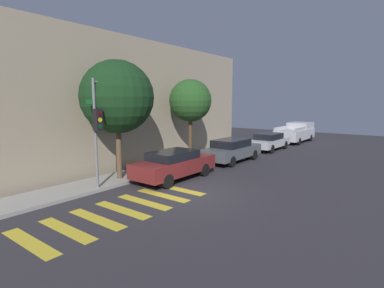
{
  "coord_description": "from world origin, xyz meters",
  "views": [
    {
      "loc": [
        -9.41,
        -7.32,
        3.76
      ],
      "look_at": [
        2.88,
        2.1,
        1.6
      ],
      "focal_mm": 28.0,
      "sensor_mm": 36.0,
      "label": 1
    }
  ],
  "objects_px": {
    "pickup_truck": "(296,132)",
    "tree_near_corner": "(117,97)",
    "tree_midblock": "(190,101)",
    "traffic_light_pole": "(106,114)",
    "sedan_middle": "(232,150)",
    "sedan_far_end": "(269,141)",
    "sedan_near_corner": "(174,164)"
  },
  "relations": [
    {
      "from": "pickup_truck",
      "to": "tree_near_corner",
      "type": "height_order",
      "value": "tree_near_corner"
    },
    {
      "from": "pickup_truck",
      "to": "tree_midblock",
      "type": "distance_m",
      "value": 14.45
    },
    {
      "from": "traffic_light_pole",
      "to": "sedan_middle",
      "type": "distance_m",
      "value": 8.96
    },
    {
      "from": "sedan_far_end",
      "to": "pickup_truck",
      "type": "distance_m",
      "value": 6.32
    },
    {
      "from": "sedan_middle",
      "to": "sedan_far_end",
      "type": "bearing_deg",
      "value": 0.0
    },
    {
      "from": "sedan_far_end",
      "to": "pickup_truck",
      "type": "xyz_separation_m",
      "value": [
        6.32,
        -0.0,
        0.2
      ]
    },
    {
      "from": "sedan_far_end",
      "to": "tree_near_corner",
      "type": "xyz_separation_m",
      "value": [
        -13.26,
        1.9,
        3.28
      ]
    },
    {
      "from": "sedan_middle",
      "to": "sedan_far_end",
      "type": "height_order",
      "value": "sedan_middle"
    },
    {
      "from": "sedan_near_corner",
      "to": "sedan_middle",
      "type": "relative_size",
      "value": 0.97
    },
    {
      "from": "sedan_near_corner",
      "to": "tree_midblock",
      "type": "bearing_deg",
      "value": 27.01
    },
    {
      "from": "sedan_far_end",
      "to": "tree_midblock",
      "type": "xyz_separation_m",
      "value": [
        -7.71,
        1.9,
        3.13
      ]
    },
    {
      "from": "sedan_far_end",
      "to": "tree_midblock",
      "type": "relative_size",
      "value": 0.86
    },
    {
      "from": "tree_near_corner",
      "to": "tree_midblock",
      "type": "height_order",
      "value": "tree_near_corner"
    },
    {
      "from": "sedan_middle",
      "to": "sedan_near_corner",
      "type": "bearing_deg",
      "value": 180.0
    },
    {
      "from": "sedan_near_corner",
      "to": "sedan_far_end",
      "type": "relative_size",
      "value": 1.03
    },
    {
      "from": "traffic_light_pole",
      "to": "pickup_truck",
      "type": "relative_size",
      "value": 0.85
    },
    {
      "from": "sedan_near_corner",
      "to": "pickup_truck",
      "type": "relative_size",
      "value": 0.82
    },
    {
      "from": "traffic_light_pole",
      "to": "sedan_near_corner",
      "type": "xyz_separation_m",
      "value": [
        2.93,
        -1.27,
        -2.5
      ]
    },
    {
      "from": "sedan_far_end",
      "to": "tree_near_corner",
      "type": "height_order",
      "value": "tree_near_corner"
    },
    {
      "from": "tree_near_corner",
      "to": "tree_midblock",
      "type": "relative_size",
      "value": 1.11
    },
    {
      "from": "sedan_far_end",
      "to": "sedan_near_corner",
      "type": "bearing_deg",
      "value": -180.0
    },
    {
      "from": "pickup_truck",
      "to": "tree_near_corner",
      "type": "bearing_deg",
      "value": 174.45
    },
    {
      "from": "sedan_near_corner",
      "to": "sedan_middle",
      "type": "bearing_deg",
      "value": 0.0
    },
    {
      "from": "sedan_near_corner",
      "to": "sedan_middle",
      "type": "xyz_separation_m",
      "value": [
        5.58,
        0.0,
        0.0
      ]
    },
    {
      "from": "pickup_truck",
      "to": "tree_midblock",
      "type": "xyz_separation_m",
      "value": [
        -14.03,
        1.9,
        2.93
      ]
    },
    {
      "from": "sedan_far_end",
      "to": "pickup_truck",
      "type": "relative_size",
      "value": 0.79
    },
    {
      "from": "traffic_light_pole",
      "to": "sedan_near_corner",
      "type": "relative_size",
      "value": 1.04
    },
    {
      "from": "sedan_near_corner",
      "to": "sedan_far_end",
      "type": "distance_m",
      "value": 11.44
    },
    {
      "from": "traffic_light_pole",
      "to": "sedan_middle",
      "type": "relative_size",
      "value": 1.01
    },
    {
      "from": "pickup_truck",
      "to": "tree_midblock",
      "type": "bearing_deg",
      "value": 172.28
    },
    {
      "from": "sedan_near_corner",
      "to": "pickup_truck",
      "type": "distance_m",
      "value": 17.76
    },
    {
      "from": "sedan_middle",
      "to": "pickup_truck",
      "type": "xyz_separation_m",
      "value": [
        12.18,
        -0.0,
        0.15
      ]
    }
  ]
}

